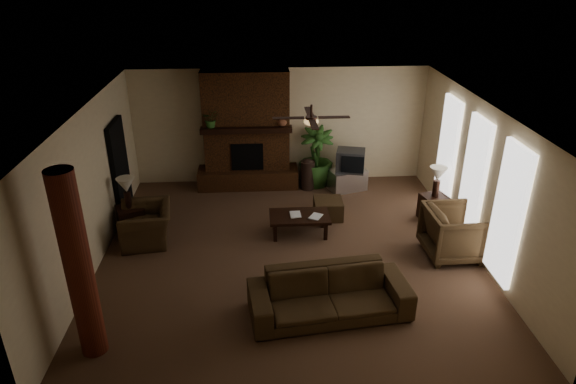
{
  "coord_description": "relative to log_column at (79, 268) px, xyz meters",
  "views": [
    {
      "loc": [
        -0.54,
        -8.15,
        5.14
      ],
      "look_at": [
        0.0,
        0.4,
        1.1
      ],
      "focal_mm": 31.45,
      "sensor_mm": 36.0,
      "label": 1
    }
  ],
  "objects": [
    {
      "name": "room_shell",
      "position": [
        2.95,
        2.4,
        0.0
      ],
      "size": [
        7.0,
        7.0,
        7.0
      ],
      "color": "brown",
      "rests_on": "ground"
    },
    {
      "name": "side_table_left",
      "position": [
        -0.2,
        3.44,
        -1.12
      ],
      "size": [
        0.66,
        0.66,
        0.55
      ],
      "primitive_type": "cube",
      "rotation": [
        0.0,
        0.0,
        0.41
      ],
      "color": "black",
      "rests_on": "ground"
    },
    {
      "name": "coffee_table",
      "position": [
        3.2,
        3.12,
        -1.03
      ],
      "size": [
        1.2,
        0.7,
        0.43
      ],
      "color": "black",
      "rests_on": "ground"
    },
    {
      "name": "lamp_right",
      "position": [
        6.1,
        3.58,
        -0.4
      ],
      "size": [
        0.37,
        0.37,
        0.65
      ],
      "color": "black",
      "rests_on": "side_table_right"
    },
    {
      "name": "ottoman",
      "position": [
        3.88,
        3.82,
        -1.2
      ],
      "size": [
        0.62,
        0.62,
        0.4
      ],
      "primitive_type": "cube",
      "rotation": [
        0.0,
        0.0,
        -0.03
      ],
      "color": "#43311C",
      "rests_on": "ground"
    },
    {
      "name": "mantel_plant",
      "position": [
        1.36,
        5.4,
        0.32
      ],
      "size": [
        0.39,
        0.43,
        0.33
      ],
      "primitive_type": "imported",
      "rotation": [
        0.0,
        0.0,
        -0.04
      ],
      "color": "#315D25",
      "rests_on": "fireplace"
    },
    {
      "name": "doorway",
      "position": [
        -0.49,
        4.2,
        -0.35
      ],
      "size": [
        0.1,
        1.0,
        2.1
      ],
      "primitive_type": "cube",
      "color": "black",
      "rests_on": "ground"
    },
    {
      "name": "book_a",
      "position": [
        3.01,
        3.12,
        -0.83
      ],
      "size": [
        0.22,
        0.04,
        0.29
      ],
      "primitive_type": "imported",
      "rotation": [
        0.0,
        0.0,
        0.05
      ],
      "color": "#999999",
      "rests_on": "coffee_table"
    },
    {
      "name": "fireplace",
      "position": [
        2.15,
        5.62,
        -0.24
      ],
      "size": [
        2.4,
        0.7,
        2.8
      ],
      "color": "#572F17",
      "rests_on": "ground"
    },
    {
      "name": "floor_vase",
      "position": [
        3.58,
        5.31,
        -0.97
      ],
      "size": [
        0.34,
        0.34,
        0.77
      ],
      "color": "#33221C",
      "rests_on": "ground"
    },
    {
      "name": "tv",
      "position": [
        4.57,
        5.15,
        -0.64
      ],
      "size": [
        0.75,
        0.66,
        0.52
      ],
      "color": "#323234",
      "rests_on": "tv_stand"
    },
    {
      "name": "lamp_left",
      "position": [
        -0.2,
        3.42,
        -0.4
      ],
      "size": [
        0.42,
        0.42,
        0.65
      ],
      "color": "black",
      "rests_on": "side_table_left"
    },
    {
      "name": "mantel_vase",
      "position": [
        2.98,
        5.42,
        0.27
      ],
      "size": [
        0.28,
        0.28,
        0.22
      ],
      "primitive_type": "imported",
      "rotation": [
        0.0,
        0.0,
        -0.3
      ],
      "color": "brown",
      "rests_on": "fireplace"
    },
    {
      "name": "log_column",
      "position": [
        0.0,
        0.0,
        0.0
      ],
      "size": [
        0.36,
        0.36,
        2.8
      ],
      "primitive_type": "cylinder",
      "color": "maroon",
      "rests_on": "ground"
    },
    {
      "name": "ceiling_fan",
      "position": [
        3.35,
        2.7,
        1.13
      ],
      "size": [
        1.35,
        1.35,
        0.37
      ],
      "color": "black",
      "rests_on": "ceiling"
    },
    {
      "name": "book_b",
      "position": [
        3.42,
        3.07,
        -0.82
      ],
      "size": [
        0.2,
        0.13,
        0.29
      ],
      "primitive_type": "imported",
      "rotation": [
        0.0,
        0.0,
        -0.53
      ],
      "color": "#999999",
      "rests_on": "coffee_table"
    },
    {
      "name": "tv_stand",
      "position": [
        4.53,
        5.2,
        -1.15
      ],
      "size": [
        0.96,
        0.73,
        0.5
      ],
      "primitive_type": "cube",
      "rotation": [
        0.0,
        0.0,
        0.3
      ],
      "color": "silver",
      "rests_on": "ground"
    },
    {
      "name": "armchair_right",
      "position": [
        6.0,
        2.15,
        -0.87
      ],
      "size": [
        1.0,
        1.06,
        1.06
      ],
      "primitive_type": "imported",
      "rotation": [
        0.0,
        0.0,
        1.6
      ],
      "color": "#43311C",
      "rests_on": "ground"
    },
    {
      "name": "side_table_right",
      "position": [
        6.1,
        3.57,
        -1.12
      ],
      "size": [
        0.61,
        0.61,
        0.55
      ],
      "primitive_type": "cube",
      "rotation": [
        0.0,
        0.0,
        0.25
      ],
      "color": "black",
      "rests_on": "ground"
    },
    {
      "name": "windows",
      "position": [
        6.4,
        2.6,
        -0.05
      ],
      "size": [
        0.08,
        3.65,
        2.35
      ],
      "color": "white",
      "rests_on": "ground"
    },
    {
      "name": "armchair_left",
      "position": [
        0.19,
        3.06,
        -0.92
      ],
      "size": [
        0.87,
        1.19,
        0.96
      ],
      "primitive_type": "imported",
      "rotation": [
        0.0,
        0.0,
        -1.42
      ],
      "color": "#43311C",
      "rests_on": "ground"
    },
    {
      "name": "floor_plant",
      "position": [
        3.8,
        5.52,
        -0.99
      ],
      "size": [
        0.84,
        1.47,
        0.82
      ],
      "primitive_type": "imported",
      "rotation": [
        0.0,
        0.0,
        0.02
      ],
      "color": "#315D25",
      "rests_on": "ground"
    },
    {
      "name": "sofa",
      "position": [
        3.46,
        0.6,
        -0.91
      ],
      "size": [
        2.55,
        1.02,
        0.97
      ],
      "primitive_type": "imported",
      "rotation": [
        0.0,
        0.0,
        0.12
      ],
      "color": "#43311C",
      "rests_on": "ground"
    }
  ]
}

